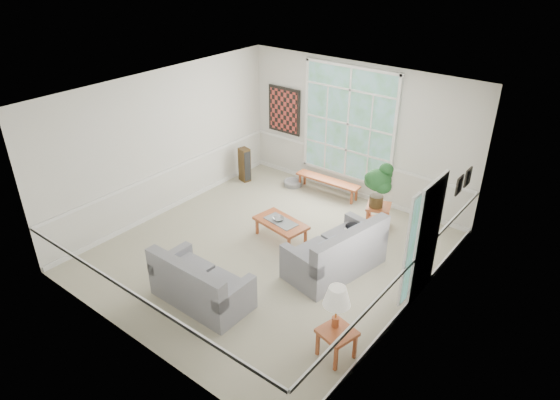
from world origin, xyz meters
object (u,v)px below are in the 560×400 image
object	(u,v)px
coffee_table	(281,230)
side_table	(336,343)
loveseat_right	(335,247)
loveseat_front	(201,278)
end_table	(378,216)

from	to	relation	value
coffee_table	side_table	world-z (taller)	side_table
loveseat_right	side_table	xyz separation A→B (m)	(1.15, -1.73, -0.24)
loveseat_front	side_table	size ratio (longest dim) A/B	3.46
loveseat_right	loveseat_front	size ratio (longest dim) A/B	1.09
loveseat_right	coffee_table	bearing A→B (deg)	-177.61
loveseat_right	side_table	world-z (taller)	loveseat_right
loveseat_right	end_table	size ratio (longest dim) A/B	3.78
end_table	coffee_table	bearing A→B (deg)	-127.50
end_table	side_table	distance (m)	3.76
loveseat_front	side_table	distance (m)	2.39
coffee_table	end_table	size ratio (longest dim) A/B	2.24
coffee_table	end_table	world-z (taller)	end_table
loveseat_right	coffee_table	distance (m)	1.40
loveseat_right	side_table	distance (m)	2.09
side_table	loveseat_right	bearing A→B (deg)	123.60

